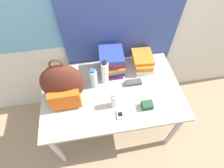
{
  "coord_description": "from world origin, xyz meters",
  "views": [
    {
      "loc": [
        -0.15,
        -0.48,
        2.02
      ],
      "look_at": [
        0.0,
        0.39,
        0.81
      ],
      "focal_mm": 28.0,
      "sensor_mm": 36.0,
      "label": 1
    }
  ],
  "objects": [
    {
      "name": "ground_plane",
      "position": [
        0.0,
        0.0,
        0.0
      ],
      "size": [
        12.0,
        12.0,
        0.0
      ],
      "primitive_type": "plane",
      "color": "#9E8466"
    },
    {
      "name": "book_stack_center",
      "position": [
        0.34,
        0.63,
        0.79
      ],
      "size": [
        0.2,
        0.27,
        0.15
      ],
      "color": "silver",
      "rests_on": "desk"
    },
    {
      "name": "sunglasses_case",
      "position": [
        0.21,
        0.43,
        0.73
      ],
      "size": [
        0.15,
        0.06,
        0.04
      ],
      "color": "#47474C",
      "rests_on": "desk"
    },
    {
      "name": "backpack",
      "position": [
        -0.39,
        0.37,
        0.91
      ],
      "size": [
        0.34,
        0.22,
        0.47
      ],
      "color": "#512319",
      "rests_on": "desk"
    },
    {
      "name": "water_bottle",
      "position": [
        -0.15,
        0.48,
        0.81
      ],
      "size": [
        0.07,
        0.07,
        0.21
      ],
      "color": "silver",
      "rests_on": "desk"
    },
    {
      "name": "wall_back",
      "position": [
        -0.0,
        0.86,
        1.25
      ],
      "size": [
        6.0,
        0.06,
        2.5
      ],
      "color": "silver",
      "rests_on": "ground_plane"
    },
    {
      "name": "desk",
      "position": [
        0.0,
        0.39,
        0.63
      ],
      "size": [
        1.25,
        0.78,
        0.71
      ],
      "color": "#B7B299",
      "rests_on": "ground_plane"
    },
    {
      "name": "curtain_blue",
      "position": [
        0.16,
        0.81,
        1.25
      ],
      "size": [
        1.06,
        0.04,
        2.5
      ],
      "color": "#384C93",
      "rests_on": "ground_plane"
    },
    {
      "name": "sports_bottle",
      "position": [
        -0.04,
        0.51,
        0.83
      ],
      "size": [
        0.07,
        0.07,
        0.25
      ],
      "color": "white",
      "rests_on": "desk"
    },
    {
      "name": "camera_pouch",
      "position": [
        0.26,
        0.18,
        0.74
      ],
      "size": [
        0.09,
        0.07,
        0.05
      ],
      "color": "#234C33",
      "rests_on": "desk"
    },
    {
      "name": "book_stack_left",
      "position": [
        0.04,
        0.63,
        0.83
      ],
      "size": [
        0.24,
        0.26,
        0.23
      ],
      "color": "#6B2370",
      "rests_on": "desk"
    },
    {
      "name": "cell_phone",
      "position": [
        0.02,
        0.14,
        0.72
      ],
      "size": [
        0.06,
        0.09,
        0.02
      ],
      "color": "#B7BCC6",
      "rests_on": "desk"
    },
    {
      "name": "sunscreen_bottle",
      "position": [
        -0.01,
        0.24,
        0.79
      ],
      "size": [
        0.06,
        0.06,
        0.17
      ],
      "color": "white",
      "rests_on": "desk"
    }
  ]
}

